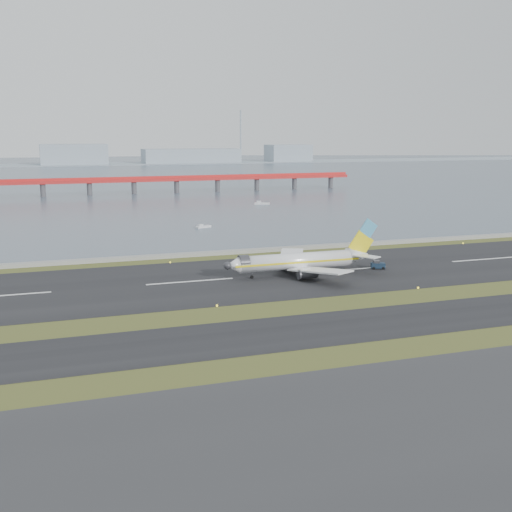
% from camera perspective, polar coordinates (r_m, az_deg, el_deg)
% --- Properties ---
extents(ground, '(1000.00, 1000.00, 0.00)m').
position_cam_1_polar(ground, '(117.53, -2.51, -5.46)').
color(ground, '#324418').
rests_on(ground, ground).
extents(apron_strip, '(1000.00, 50.00, 0.10)m').
position_cam_1_polar(apron_strip, '(70.20, 11.00, -17.31)').
color(apron_strip, '#2E2E30').
rests_on(apron_strip, ground).
extents(taxiway_strip, '(1000.00, 18.00, 0.10)m').
position_cam_1_polar(taxiway_strip, '(106.56, -0.65, -7.15)').
color(taxiway_strip, black).
rests_on(taxiway_strip, ground).
extents(runway_strip, '(1000.00, 45.00, 0.10)m').
position_cam_1_polar(runway_strip, '(145.61, -5.87, -2.29)').
color(runway_strip, black).
rests_on(runway_strip, ground).
extents(seawall, '(1000.00, 2.50, 1.00)m').
position_cam_1_polar(seawall, '(174.26, -8.13, -0.01)').
color(seawall, gray).
rests_on(seawall, ground).
extents(bay_water, '(1400.00, 800.00, 1.30)m').
position_cam_1_polar(bay_water, '(570.08, -15.89, 7.09)').
color(bay_water, '#4C596C').
rests_on(bay_water, ground).
extents(red_pier, '(260.00, 5.00, 10.20)m').
position_cam_1_polar(red_pier, '(362.87, -10.81, 6.57)').
color(red_pier, red).
rests_on(red_pier, ground).
extents(far_shoreline, '(1400.00, 80.00, 60.50)m').
position_cam_1_polar(far_shoreline, '(730.15, -15.59, 8.31)').
color(far_shoreline, '#919FAB').
rests_on(far_shoreline, ground).
extents(airliner, '(38.52, 32.89, 12.80)m').
position_cam_1_polar(airliner, '(151.47, 4.11, -0.43)').
color(airliner, white).
rests_on(airliner, ground).
extents(pushback_tug, '(3.85, 2.96, 2.18)m').
position_cam_1_polar(pushback_tug, '(161.04, 10.77, -0.79)').
color(pushback_tug, '#142437').
rests_on(pushback_tug, ground).
extents(workboat_near, '(6.26, 4.23, 1.46)m').
position_cam_1_polar(workboat_near, '(228.67, -4.76, 2.62)').
color(workboat_near, silver).
rests_on(workboat_near, ground).
extents(workboat_far, '(7.55, 4.81, 1.75)m').
position_cam_1_polar(workboat_far, '(303.78, 0.50, 4.70)').
color(workboat_far, silver).
rests_on(workboat_far, ground).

